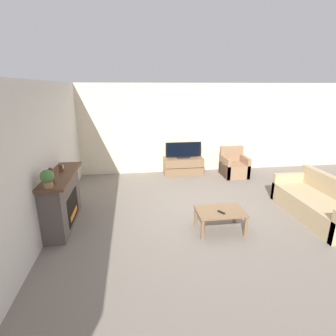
{
  "coord_description": "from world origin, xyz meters",
  "views": [
    {
      "loc": [
        -1.45,
        -5.03,
        2.58
      ],
      "look_at": [
        -0.69,
        0.5,
        0.85
      ],
      "focal_mm": 28.0,
      "sensor_mm": 36.0,
      "label": 1
    }
  ],
  "objects_px": {
    "remote": "(221,212)",
    "fireplace": "(62,200)",
    "mantel_vase_left": "(51,176)",
    "tv_stand": "(183,166)",
    "tv": "(183,151)",
    "mantel_clock": "(61,168)",
    "couch": "(319,204)",
    "armchair": "(234,167)",
    "coffee_table": "(220,213)",
    "potted_plant": "(47,178)"
  },
  "relations": [
    {
      "from": "coffee_table",
      "to": "potted_plant",
      "type": "bearing_deg",
      "value": -178.64
    },
    {
      "from": "mantel_clock",
      "to": "tv",
      "type": "relative_size",
      "value": 0.14
    },
    {
      "from": "mantel_vase_left",
      "to": "remote",
      "type": "relative_size",
      "value": 1.84
    },
    {
      "from": "remote",
      "to": "couch",
      "type": "relative_size",
      "value": 0.07
    },
    {
      "from": "tv_stand",
      "to": "potted_plant",
      "type": "bearing_deg",
      "value": -129.84
    },
    {
      "from": "remote",
      "to": "couch",
      "type": "bearing_deg",
      "value": -23.67
    },
    {
      "from": "mantel_vase_left",
      "to": "tv_stand",
      "type": "xyz_separation_m",
      "value": [
        2.88,
        3.25,
        -0.92
      ]
    },
    {
      "from": "mantel_clock",
      "to": "potted_plant",
      "type": "xyz_separation_m",
      "value": [
        -0.0,
        -0.85,
        0.09
      ]
    },
    {
      "from": "armchair",
      "to": "mantel_vase_left",
      "type": "bearing_deg",
      "value": -146.51
    },
    {
      "from": "mantel_clock",
      "to": "tv",
      "type": "height_order",
      "value": "mantel_clock"
    },
    {
      "from": "mantel_vase_left",
      "to": "mantel_clock",
      "type": "xyz_separation_m",
      "value": [
        0.0,
        0.65,
        -0.05
      ]
    },
    {
      "from": "fireplace",
      "to": "potted_plant",
      "type": "xyz_separation_m",
      "value": [
        0.02,
        -0.69,
        0.68
      ]
    },
    {
      "from": "mantel_vase_left",
      "to": "tv",
      "type": "relative_size",
      "value": 0.25
    },
    {
      "from": "mantel_vase_left",
      "to": "remote",
      "type": "distance_m",
      "value": 3.01
    },
    {
      "from": "mantel_clock",
      "to": "tv_stand",
      "type": "xyz_separation_m",
      "value": [
        2.88,
        2.61,
        -0.86
      ]
    },
    {
      "from": "remote",
      "to": "fireplace",
      "type": "bearing_deg",
      "value": 134.56
    },
    {
      "from": "coffee_table",
      "to": "mantel_vase_left",
      "type": "bearing_deg",
      "value": 177.39
    },
    {
      "from": "potted_plant",
      "to": "armchair",
      "type": "relative_size",
      "value": 0.35
    },
    {
      "from": "remote",
      "to": "tv",
      "type": "bearing_deg",
      "value": 58.46
    },
    {
      "from": "fireplace",
      "to": "coffee_table",
      "type": "relative_size",
      "value": 1.84
    },
    {
      "from": "potted_plant",
      "to": "couch",
      "type": "height_order",
      "value": "potted_plant"
    },
    {
      "from": "coffee_table",
      "to": "remote",
      "type": "xyz_separation_m",
      "value": [
        -0.01,
        -0.08,
        0.06
      ]
    },
    {
      "from": "mantel_vase_left",
      "to": "couch",
      "type": "bearing_deg",
      "value": 1.15
    },
    {
      "from": "mantel_vase_left",
      "to": "tv",
      "type": "height_order",
      "value": "mantel_vase_left"
    },
    {
      "from": "fireplace",
      "to": "couch",
      "type": "bearing_deg",
      "value": -4.27
    },
    {
      "from": "fireplace",
      "to": "mantel_vase_left",
      "type": "height_order",
      "value": "mantel_vase_left"
    },
    {
      "from": "tv_stand",
      "to": "remote",
      "type": "relative_size",
      "value": 8.05
    },
    {
      "from": "remote",
      "to": "armchair",
      "type": "bearing_deg",
      "value": 32.84
    },
    {
      "from": "tv",
      "to": "remote",
      "type": "xyz_separation_m",
      "value": [
        0.02,
        -3.47,
        -0.32
      ]
    },
    {
      "from": "remote",
      "to": "couch",
      "type": "distance_m",
      "value": 2.23
    },
    {
      "from": "tv",
      "to": "armchair",
      "type": "bearing_deg",
      "value": -13.53
    },
    {
      "from": "mantel_vase_left",
      "to": "couch",
      "type": "relative_size",
      "value": 0.13
    },
    {
      "from": "mantel_vase_left",
      "to": "tv",
      "type": "bearing_deg",
      "value": 48.44
    },
    {
      "from": "couch",
      "to": "tv",
      "type": "bearing_deg",
      "value": 125.28
    },
    {
      "from": "fireplace",
      "to": "tv",
      "type": "xyz_separation_m",
      "value": [
        2.9,
        2.77,
        0.21
      ]
    },
    {
      "from": "mantel_clock",
      "to": "potted_plant",
      "type": "distance_m",
      "value": 0.85
    },
    {
      "from": "fireplace",
      "to": "mantel_clock",
      "type": "distance_m",
      "value": 0.61
    },
    {
      "from": "potted_plant",
      "to": "tv",
      "type": "xyz_separation_m",
      "value": [
        2.88,
        3.45,
        -0.47
      ]
    },
    {
      "from": "fireplace",
      "to": "armchair",
      "type": "height_order",
      "value": "fireplace"
    },
    {
      "from": "mantel_vase_left",
      "to": "couch",
      "type": "distance_m",
      "value": 5.19
    },
    {
      "from": "fireplace",
      "to": "coffee_table",
      "type": "xyz_separation_m",
      "value": [
        2.94,
        -0.62,
        -0.18
      ]
    },
    {
      "from": "fireplace",
      "to": "coffee_table",
      "type": "distance_m",
      "value": 3.01
    },
    {
      "from": "armchair",
      "to": "couch",
      "type": "distance_m",
      "value": 2.89
    },
    {
      "from": "mantel_vase_left",
      "to": "remote",
      "type": "height_order",
      "value": "mantel_vase_left"
    },
    {
      "from": "tv",
      "to": "coffee_table",
      "type": "height_order",
      "value": "tv"
    },
    {
      "from": "mantel_clock",
      "to": "remote",
      "type": "relative_size",
      "value": 1.01
    },
    {
      "from": "mantel_vase_left",
      "to": "coffee_table",
      "type": "distance_m",
      "value": 3.04
    },
    {
      "from": "tv",
      "to": "remote",
      "type": "bearing_deg",
      "value": -89.61
    },
    {
      "from": "potted_plant",
      "to": "remote",
      "type": "distance_m",
      "value": 3.01
    },
    {
      "from": "armchair",
      "to": "couch",
      "type": "bearing_deg",
      "value": -75.17
    }
  ]
}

